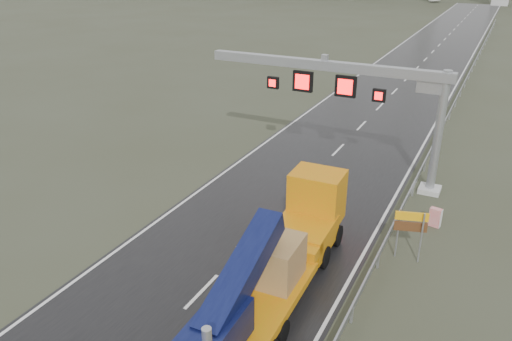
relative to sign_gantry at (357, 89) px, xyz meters
The scene contains 6 objects.
road 22.81m from the sign_gantry, 95.46° to the left, with size 11.00×200.00×0.02m, color black.
guardrail 13.57m from the sign_gantry, 71.60° to the left, with size 0.20×140.00×1.40m, color gray, non-canonical shape.
sign_gantry is the anchor object (origin of this frame).
heavy_haul_truck 14.93m from the sign_gantry, 86.88° to the right, with size 3.20×18.32×4.28m.
exit_sign_pair 9.95m from the sign_gantry, 56.99° to the right, with size 1.40×0.48×2.48m.
striped_barrier 8.61m from the sign_gantry, 35.17° to the right, with size 0.59×0.32×1.00m, color red.
Camera 1 is at (9.64, -10.09, 13.01)m, focal length 35.00 mm.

